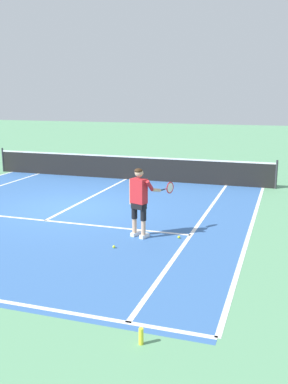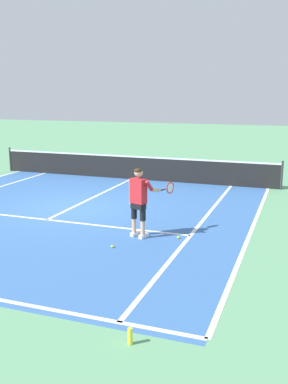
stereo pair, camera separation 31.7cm
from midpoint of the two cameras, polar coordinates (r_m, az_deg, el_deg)
name	(u,v)px [view 1 (the left image)]	position (r m, az deg, el deg)	size (l,w,h in m)	color
ground_plane	(70,208)	(13.70, -10.33, -2.08)	(80.00, 80.00, 0.00)	#609E70
court_inner_surface	(62,212)	(13.28, -11.34, -2.58)	(10.98, 11.30, 0.00)	#3866A8
line_service	(45,220)	(12.49, -13.47, -3.64)	(8.23, 0.10, 0.01)	white
line_centre_service	(94,196)	(15.21, -7.19, -0.49)	(0.10, 6.40, 0.01)	white
line_singles_right	(198,225)	(11.85, 6.31, -4.24)	(0.10, 10.90, 0.01)	white
line_doubles_right	(250,229)	(11.67, 12.95, -4.77)	(0.10, 10.90, 0.01)	white
tennis_net	(126,167)	(18.00, -2.88, 3.24)	(11.96, 0.08, 1.07)	#333338
tennis_player	(140,198)	(10.54, -1.41, -0.76)	(0.93, 1.01, 1.71)	white
tennis_ball_near_feet	(179,237)	(10.71, 3.73, -5.89)	(0.07, 0.07, 0.07)	#CCE02D
tennis_ball_by_baseline	(114,247)	(10.06, -4.86, -7.13)	(0.07, 0.07, 0.07)	#CCE02D
water_bottle	(141,336)	(6.43, -1.88, -18.30)	(0.07, 0.07, 0.25)	yellow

